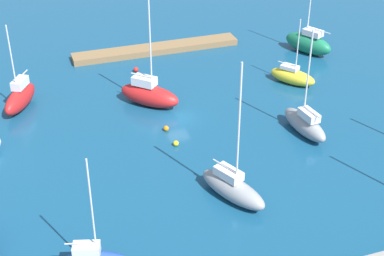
{
  "coord_description": "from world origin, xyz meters",
  "views": [
    {
      "loc": [
        17.82,
        57.38,
        34.43
      ],
      "look_at": [
        0.0,
        5.19,
        1.5
      ],
      "focal_mm": 54.06,
      "sensor_mm": 36.0,
      "label": 1
    }
  ],
  "objects_px": {
    "sailboat_gray_west_end": "(233,187)",
    "mooring_buoy_orange": "(166,128)",
    "sailboat_red_center_basin": "(149,94)",
    "sailboat_yellow_lone_south": "(292,76)",
    "mooring_buoy_yellow": "(176,143)",
    "sailboat_red_lone_north": "(20,97)",
    "pier_dock": "(156,49)",
    "mooring_buoy_red": "(136,70)",
    "sailboat_gray_outer_mooring": "(305,123)",
    "sailboat_green_by_breakwater": "(308,43)"
  },
  "relations": [
    {
      "from": "sailboat_gray_west_end",
      "to": "mooring_buoy_red",
      "type": "relative_size",
      "value": 20.59
    },
    {
      "from": "mooring_buoy_orange",
      "to": "mooring_buoy_red",
      "type": "bearing_deg",
      "value": -91.99
    },
    {
      "from": "sailboat_green_by_breakwater",
      "to": "mooring_buoy_orange",
      "type": "xyz_separation_m",
      "value": [
        26.36,
        14.79,
        -1.28
      ]
    },
    {
      "from": "sailboat_gray_outer_mooring",
      "to": "mooring_buoy_red",
      "type": "bearing_deg",
      "value": 26.67
    },
    {
      "from": "mooring_buoy_red",
      "to": "sailboat_red_lone_north",
      "type": "bearing_deg",
      "value": 19.25
    },
    {
      "from": "mooring_buoy_orange",
      "to": "sailboat_gray_outer_mooring",
      "type": "bearing_deg",
      "value": 159.22
    },
    {
      "from": "sailboat_gray_outer_mooring",
      "to": "sailboat_red_lone_north",
      "type": "bearing_deg",
      "value": 55.13
    },
    {
      "from": "sailboat_gray_west_end",
      "to": "mooring_buoy_yellow",
      "type": "height_order",
      "value": "sailboat_gray_west_end"
    },
    {
      "from": "mooring_buoy_red",
      "to": "pier_dock",
      "type": "bearing_deg",
      "value": -128.09
    },
    {
      "from": "sailboat_yellow_lone_south",
      "to": "sailboat_red_lone_north",
      "type": "xyz_separation_m",
      "value": [
        34.72,
        -4.7,
        0.4
      ]
    },
    {
      "from": "sailboat_red_lone_north",
      "to": "mooring_buoy_orange",
      "type": "bearing_deg",
      "value": 83.65
    },
    {
      "from": "sailboat_red_lone_north",
      "to": "sailboat_red_center_basin",
      "type": "bearing_deg",
      "value": 103.23
    },
    {
      "from": "sailboat_yellow_lone_south",
      "to": "mooring_buoy_orange",
      "type": "distance_m",
      "value": 20.41
    },
    {
      "from": "sailboat_red_center_basin",
      "to": "sailboat_yellow_lone_south",
      "type": "bearing_deg",
      "value": 43.68
    },
    {
      "from": "sailboat_red_center_basin",
      "to": "sailboat_gray_outer_mooring",
      "type": "distance_m",
      "value": 19.34
    },
    {
      "from": "sailboat_green_by_breakwater",
      "to": "sailboat_yellow_lone_south",
      "type": "bearing_deg",
      "value": 113.03
    },
    {
      "from": "pier_dock",
      "to": "sailboat_yellow_lone_south",
      "type": "distance_m",
      "value": 21.51
    },
    {
      "from": "pier_dock",
      "to": "sailboat_red_lone_north",
      "type": "xyz_separation_m",
      "value": [
        20.49,
        11.41,
        1.05
      ]
    },
    {
      "from": "pier_dock",
      "to": "sailboat_red_center_basin",
      "type": "xyz_separation_m",
      "value": [
        5.35,
        15.78,
        1.09
      ]
    },
    {
      "from": "sailboat_yellow_lone_south",
      "to": "sailboat_red_lone_north",
      "type": "relative_size",
      "value": 0.83
    },
    {
      "from": "sailboat_gray_west_end",
      "to": "mooring_buoy_orange",
      "type": "height_order",
      "value": "sailboat_gray_west_end"
    },
    {
      "from": "mooring_buoy_orange",
      "to": "mooring_buoy_yellow",
      "type": "xyz_separation_m",
      "value": [
        -0.1,
        3.43,
        -0.0
      ]
    },
    {
      "from": "sailboat_red_center_basin",
      "to": "pier_dock",
      "type": "bearing_deg",
      "value": 115.92
    },
    {
      "from": "sailboat_red_center_basin",
      "to": "mooring_buoy_red",
      "type": "distance_m",
      "value": 10.03
    },
    {
      "from": "sailboat_gray_outer_mooring",
      "to": "sailboat_red_lone_north",
      "type": "height_order",
      "value": "sailboat_gray_outer_mooring"
    },
    {
      "from": "sailboat_yellow_lone_south",
      "to": "mooring_buoy_red",
      "type": "relative_size",
      "value": 12.88
    },
    {
      "from": "mooring_buoy_orange",
      "to": "sailboat_gray_west_end",
      "type": "bearing_deg",
      "value": 99.67
    },
    {
      "from": "sailboat_red_lone_north",
      "to": "sailboat_green_by_breakwater",
      "type": "bearing_deg",
      "value": 124.52
    },
    {
      "from": "pier_dock",
      "to": "sailboat_gray_outer_mooring",
      "type": "distance_m",
      "value": 29.64
    },
    {
      "from": "pier_dock",
      "to": "mooring_buoy_red",
      "type": "bearing_deg",
      "value": 51.91
    },
    {
      "from": "mooring_buoy_orange",
      "to": "sailboat_yellow_lone_south",
      "type": "bearing_deg",
      "value": -161.99
    },
    {
      "from": "sailboat_red_center_basin",
      "to": "mooring_buoy_red",
      "type": "xyz_separation_m",
      "value": [
        -0.76,
        -9.93,
        -1.18
      ]
    },
    {
      "from": "sailboat_gray_west_end",
      "to": "sailboat_red_center_basin",
      "type": "height_order",
      "value": "sailboat_gray_west_end"
    },
    {
      "from": "sailboat_red_center_basin",
      "to": "mooring_buoy_yellow",
      "type": "bearing_deg",
      "value": -43.74
    },
    {
      "from": "sailboat_yellow_lone_south",
      "to": "sailboat_red_lone_north",
      "type": "distance_m",
      "value": 35.04
    },
    {
      "from": "mooring_buoy_yellow",
      "to": "mooring_buoy_orange",
      "type": "bearing_deg",
      "value": -88.32
    },
    {
      "from": "pier_dock",
      "to": "sailboat_red_lone_north",
      "type": "relative_size",
      "value": 2.28
    },
    {
      "from": "sailboat_red_center_basin",
      "to": "sailboat_yellow_lone_south",
      "type": "xyz_separation_m",
      "value": [
        -19.58,
        0.33,
        -0.44
      ]
    },
    {
      "from": "sailboat_gray_outer_mooring",
      "to": "mooring_buoy_orange",
      "type": "distance_m",
      "value": 15.84
    },
    {
      "from": "sailboat_gray_west_end",
      "to": "sailboat_red_center_basin",
      "type": "bearing_deg",
      "value": 162.66
    },
    {
      "from": "sailboat_red_center_basin",
      "to": "sailboat_red_lone_north",
      "type": "distance_m",
      "value": 15.76
    },
    {
      "from": "pier_dock",
      "to": "sailboat_red_lone_north",
      "type": "height_order",
      "value": "sailboat_red_lone_north"
    },
    {
      "from": "mooring_buoy_orange",
      "to": "mooring_buoy_yellow",
      "type": "height_order",
      "value": "mooring_buoy_orange"
    },
    {
      "from": "sailboat_gray_west_end",
      "to": "sailboat_red_lone_north",
      "type": "xyz_separation_m",
      "value": [
        17.74,
        -25.16,
        0.2
      ]
    },
    {
      "from": "sailboat_gray_outer_mooring",
      "to": "sailboat_red_lone_north",
      "type": "xyz_separation_m",
      "value": [
        30.11,
        -16.62,
        0.2
      ]
    },
    {
      "from": "sailboat_gray_west_end",
      "to": "sailboat_green_by_breakwater",
      "type": "height_order",
      "value": "sailboat_gray_west_end"
    },
    {
      "from": "sailboat_gray_west_end",
      "to": "mooring_buoy_red",
      "type": "xyz_separation_m",
      "value": [
        1.84,
        -30.72,
        -0.94
      ]
    },
    {
      "from": "sailboat_green_by_breakwater",
      "to": "pier_dock",
      "type": "bearing_deg",
      "value": 42.6
    },
    {
      "from": "pier_dock",
      "to": "mooring_buoy_orange",
      "type": "height_order",
      "value": "pier_dock"
    },
    {
      "from": "sailboat_red_center_basin",
      "to": "sailboat_yellow_lone_south",
      "type": "relative_size",
      "value": 1.53
    }
  ]
}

